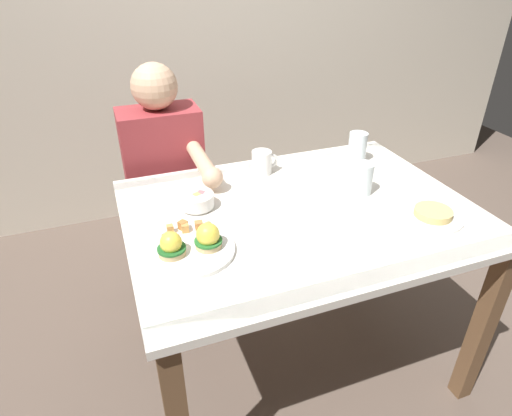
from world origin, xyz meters
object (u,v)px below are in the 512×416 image
Objects in this scene: water_glass_near at (362,180)px; side_plate at (433,215)px; fruit_bowl at (197,201)px; dining_table at (299,234)px; diner_person at (167,177)px; coffee_mug at (262,162)px; water_glass_far at (357,149)px; eggs_benedict_plate at (191,245)px; fork at (326,177)px.

water_glass_near is 0.28m from side_plate.
side_plate is at bearing -25.57° from fruit_bowl.
fruit_bowl is at bearing 158.05° from dining_table.
side_plate is at bearing -46.98° from diner_person.
diner_person is (-0.35, 0.29, -0.14)m from coffee_mug.
water_glass_near is at bearing 6.64° from dining_table.
fruit_bowl is 0.75m from water_glass_far.
fruit_bowl is at bearing -150.24° from coffee_mug.
fruit_bowl is 1.00× the size of water_glass_near.
water_glass_far is 0.49m from side_plate.
coffee_mug is at bearing 47.43° from eggs_benedict_plate.
fruit_bowl is at bearing 154.43° from side_plate.
water_glass_far is (0.73, 0.15, 0.03)m from fruit_bowl.
eggs_benedict_plate is 1.73× the size of fork.
coffee_mug is 0.67m from side_plate.
fork is (0.20, 0.19, 0.11)m from dining_table.
dining_table is 0.46m from side_plate.
eggs_benedict_plate is at bearing -132.57° from coffee_mug.
water_glass_near is (0.67, 0.14, 0.03)m from eggs_benedict_plate.
side_plate is at bearing -28.55° from dining_table.
coffee_mug is (-0.02, 0.31, 0.16)m from dining_table.
water_glass_near reaches higher than fruit_bowl.
dining_table is at bearing 15.01° from eggs_benedict_plate.
dining_table is 0.45m from eggs_benedict_plate.
fork is 0.14× the size of diner_person.
fruit_bowl is 0.77× the size of fork.
water_glass_far is (0.81, 0.39, 0.03)m from eggs_benedict_plate.
water_glass_near is 0.11× the size of diner_person.
fork is (0.54, 0.05, -0.03)m from fruit_bowl.
water_glass_near is 0.86m from diner_person.
water_glass_far is 0.11× the size of diner_person.
fork is at bearing -35.61° from diner_person.
water_glass_near is at bearing -45.20° from coffee_mug.
water_glass_near is at bearing -70.86° from fork.
diner_person is at bearing 94.01° from fruit_bowl.
dining_table is 9.98× the size of water_glass_near.
eggs_benedict_plate reaches higher than fruit_bowl.
side_plate is at bearing -61.88° from water_glass_near.
water_glass_far reaches higher than side_plate.
eggs_benedict_plate is at bearing -168.14° from water_glass_near.
dining_table is 0.71m from diner_person.
water_glass_near reaches higher than coffee_mug.
coffee_mug is 0.40m from water_glass_near.
water_glass_near reaches higher than eggs_benedict_plate.
eggs_benedict_plate reaches higher than side_plate.
water_glass_near is 0.94× the size of water_glass_far.
fork is at bearing -154.44° from water_glass_far.
side_plate is at bearing -51.94° from coffee_mug.
fruit_bowl is at bearing -168.72° from water_glass_far.
water_glass_far is at bearing 25.91° from eggs_benedict_plate.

